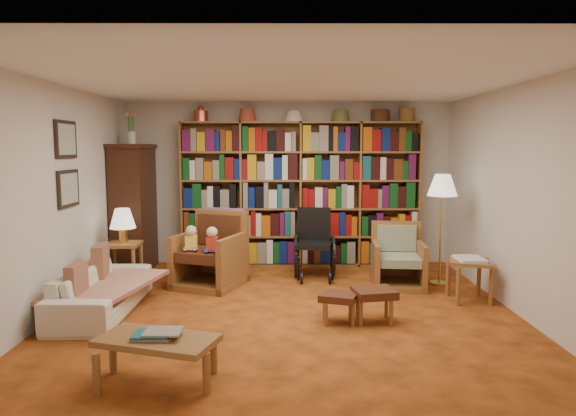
{
  "coord_description": "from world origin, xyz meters",
  "views": [
    {
      "loc": [
        -0.02,
        -5.48,
        1.8
      ],
      "look_at": [
        0.0,
        0.6,
        1.09
      ],
      "focal_mm": 32.0,
      "sensor_mm": 36.0,
      "label": 1
    }
  ],
  "objects_px": {
    "armchair_sage": "(397,262)",
    "footstool_a": "(339,299)",
    "footstool_b": "(374,295)",
    "side_table_lamp": "(124,253)",
    "coffee_table": "(157,343)",
    "side_table_papers": "(470,267)",
    "floor_lamp": "(442,190)",
    "sofa": "(102,290)",
    "armchair_leather": "(211,254)",
    "wheelchair": "(314,246)"
  },
  "relations": [
    {
      "from": "wheelchair",
      "to": "side_table_papers",
      "type": "height_order",
      "value": "wheelchair"
    },
    {
      "from": "side_table_lamp",
      "to": "floor_lamp",
      "type": "height_order",
      "value": "floor_lamp"
    },
    {
      "from": "footstool_a",
      "to": "coffee_table",
      "type": "distance_m",
      "value": 2.06
    },
    {
      "from": "floor_lamp",
      "to": "side_table_papers",
      "type": "distance_m",
      "value": 1.14
    },
    {
      "from": "footstool_a",
      "to": "side_table_papers",
      "type": "bearing_deg",
      "value": 25.34
    },
    {
      "from": "sofa",
      "to": "armchair_leather",
      "type": "distance_m",
      "value": 1.57
    },
    {
      "from": "side_table_lamp",
      "to": "floor_lamp",
      "type": "xyz_separation_m",
      "value": [
        4.17,
        0.05,
        0.83
      ]
    },
    {
      "from": "side_table_lamp",
      "to": "coffee_table",
      "type": "height_order",
      "value": "side_table_lamp"
    },
    {
      "from": "side_table_papers",
      "to": "floor_lamp",
      "type": "bearing_deg",
      "value": 99.58
    },
    {
      "from": "side_table_lamp",
      "to": "footstool_b",
      "type": "relative_size",
      "value": 1.22
    },
    {
      "from": "sofa",
      "to": "footstool_a",
      "type": "bearing_deg",
      "value": -98.36
    },
    {
      "from": "footstool_b",
      "to": "floor_lamp",
      "type": "bearing_deg",
      "value": 52.94
    },
    {
      "from": "wheelchair",
      "to": "footstool_a",
      "type": "height_order",
      "value": "wheelchair"
    },
    {
      "from": "side_table_lamp",
      "to": "armchair_leather",
      "type": "relative_size",
      "value": 0.54
    },
    {
      "from": "side_table_lamp",
      "to": "side_table_papers",
      "type": "xyz_separation_m",
      "value": [
        4.3,
        -0.7,
        -0.02
      ]
    },
    {
      "from": "side_table_lamp",
      "to": "footstool_a",
      "type": "xyz_separation_m",
      "value": [
        2.67,
        -1.47,
        -0.18
      ]
    },
    {
      "from": "armchair_sage",
      "to": "footstool_b",
      "type": "height_order",
      "value": "armchair_sage"
    },
    {
      "from": "armchair_leather",
      "to": "wheelchair",
      "type": "bearing_deg",
      "value": 15.48
    },
    {
      "from": "floor_lamp",
      "to": "side_table_lamp",
      "type": "bearing_deg",
      "value": -179.36
    },
    {
      "from": "armchair_leather",
      "to": "footstool_b",
      "type": "xyz_separation_m",
      "value": [
        1.92,
        -1.51,
        -0.12
      ]
    },
    {
      "from": "wheelchair",
      "to": "footstool_b",
      "type": "relative_size",
      "value": 2.06
    },
    {
      "from": "armchair_sage",
      "to": "footstool_a",
      "type": "bearing_deg",
      "value": -121.88
    },
    {
      "from": "side_table_lamp",
      "to": "footstool_b",
      "type": "xyz_separation_m",
      "value": [
        3.05,
        -1.45,
        -0.14
      ]
    },
    {
      "from": "sofa",
      "to": "armchair_sage",
      "type": "distance_m",
      "value": 3.67
    },
    {
      "from": "armchair_sage",
      "to": "coffee_table",
      "type": "bearing_deg",
      "value": -130.64
    },
    {
      "from": "side_table_papers",
      "to": "footstool_a",
      "type": "xyz_separation_m",
      "value": [
        -1.63,
        -0.77,
        -0.16
      ]
    },
    {
      "from": "armchair_sage",
      "to": "floor_lamp",
      "type": "height_order",
      "value": "floor_lamp"
    },
    {
      "from": "side_table_lamp",
      "to": "footstool_a",
      "type": "distance_m",
      "value": 3.06
    },
    {
      "from": "footstool_b",
      "to": "coffee_table",
      "type": "distance_m",
      "value": 2.36
    },
    {
      "from": "armchair_leather",
      "to": "armchair_sage",
      "type": "relative_size",
      "value": 1.28
    },
    {
      "from": "wheelchair",
      "to": "floor_lamp",
      "type": "bearing_deg",
      "value": -13.79
    },
    {
      "from": "side_table_papers",
      "to": "footstool_b",
      "type": "bearing_deg",
      "value": -149.19
    },
    {
      "from": "sofa",
      "to": "coffee_table",
      "type": "height_order",
      "value": "sofa"
    },
    {
      "from": "side_table_lamp",
      "to": "coffee_table",
      "type": "relative_size",
      "value": 0.58
    },
    {
      "from": "sofa",
      "to": "footstool_b",
      "type": "relative_size",
      "value": 3.65
    },
    {
      "from": "sofa",
      "to": "footstool_a",
      "type": "xyz_separation_m",
      "value": [
        2.57,
        -0.36,
        0.0
      ]
    },
    {
      "from": "footstool_a",
      "to": "footstool_b",
      "type": "distance_m",
      "value": 0.37
    },
    {
      "from": "floor_lamp",
      "to": "footstool_b",
      "type": "height_order",
      "value": "floor_lamp"
    },
    {
      "from": "sofa",
      "to": "footstool_b",
      "type": "xyz_separation_m",
      "value": [
        2.95,
        -0.34,
        0.04
      ]
    },
    {
      "from": "armchair_leather",
      "to": "footstool_b",
      "type": "relative_size",
      "value": 2.24
    },
    {
      "from": "coffee_table",
      "to": "side_table_papers",
      "type": "bearing_deg",
      "value": 34.22
    },
    {
      "from": "side_table_lamp",
      "to": "floor_lamp",
      "type": "relative_size",
      "value": 0.39
    },
    {
      "from": "side_table_lamp",
      "to": "floor_lamp",
      "type": "distance_m",
      "value": 4.26
    },
    {
      "from": "armchair_leather",
      "to": "coffee_table",
      "type": "relative_size",
      "value": 1.06
    },
    {
      "from": "side_table_lamp",
      "to": "armchair_leather",
      "type": "height_order",
      "value": "armchair_leather"
    },
    {
      "from": "side_table_papers",
      "to": "footstool_b",
      "type": "relative_size",
      "value": 1.22
    },
    {
      "from": "wheelchair",
      "to": "side_table_papers",
      "type": "bearing_deg",
      "value": -32.96
    },
    {
      "from": "sofa",
      "to": "side_table_papers",
      "type": "xyz_separation_m",
      "value": [
        4.2,
        0.41,
        0.16
      ]
    },
    {
      "from": "armchair_sage",
      "to": "floor_lamp",
      "type": "relative_size",
      "value": 0.56
    },
    {
      "from": "side_table_papers",
      "to": "coffee_table",
      "type": "height_order",
      "value": "side_table_papers"
    }
  ]
}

